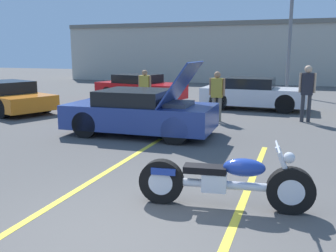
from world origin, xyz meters
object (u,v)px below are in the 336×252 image
Objects in this scene: motorcycle at (224,181)px; spectator_near_motorcycle at (307,88)px; light_pole at (293,1)px; parked_car_mid_right_row at (253,94)px; spectator_by_show_car at (217,92)px; spectator_midground at (145,87)px; show_car_hood_open at (141,112)px; parked_car_mid_left_row at (140,88)px; parked_car_left_row at (7,97)px.

spectator_near_motorcycle is at bearing 73.74° from motorcycle.
light_pole reaches higher than motorcycle.
spectator_near_motorcycle is (1.97, -2.32, 0.50)m from parked_car_mid_right_row.
light_pole is 3.47× the size of motorcycle.
spectator_midground is at bearing 160.84° from spectator_by_show_car.
light_pole is 2.14× the size of show_car_hood_open.
motorcycle is at bearing -84.14° from parked_car_mid_right_row.
spectator_midground is (-4.60, 7.90, 0.53)m from motorcycle.
parked_car_mid_left_row is (-2.85, 6.42, -0.01)m from show_car_hood_open.
parked_car_mid_right_row is at bearing 86.97° from motorcycle.
show_car_hood_open reaches higher than parked_car_mid_left_row.
parked_car_left_row is at bearing -155.21° from parked_car_mid_right_row.
parked_car_mid_left_row is (-6.00, 10.61, 0.20)m from motorcycle.
show_car_hood_open is 3.10m from spectator_by_show_car.
spectator_by_show_car reaches higher than parked_car_mid_left_row.
light_pole reaches higher than spectator_near_motorcycle.
spectator_midground reaches higher than parked_car_left_row.
parked_car_mid_right_row is 3.08m from spectator_near_motorcycle.
motorcycle is 1.59× the size of spectator_midground.
parked_car_mid_left_row is at bearing 117.17° from spectator_midground.
parked_car_mid_right_row is 0.89× the size of parked_car_left_row.
spectator_by_show_car reaches higher than parked_car_left_row.
parked_car_left_row is at bearing -175.07° from spectator_by_show_car.
parked_car_mid_right_row is (5.18, -0.61, 0.00)m from parked_car_mid_left_row.
spectator_by_show_car reaches higher than motorcycle.
light_pole reaches higher than spectator_by_show_car.
parked_car_mid_right_row is at bearing 66.25° from show_car_hood_open.
spectator_midground is (-3.79, -2.10, 0.33)m from parked_car_mid_right_row.
spectator_by_show_car is at bearing -19.16° from spectator_midground.
parked_car_mid_right_row is 3.26m from spectator_by_show_car.
parked_car_left_row is 2.79× the size of spectator_by_show_car.
show_car_hood_open is at bearing -120.04° from spectator_by_show_car.
parked_car_left_row is (-9.92, -9.36, -4.22)m from light_pole.
spectator_midground is (1.39, -2.71, 0.33)m from parked_car_mid_left_row.
parked_car_left_row is 2.86× the size of spectator_midground.
parked_car_left_row is (-3.59, -4.44, -0.05)m from parked_car_mid_left_row.
motorcycle is 1.38× the size of spectator_near_motorcycle.
parked_car_mid_right_row is at bearing 6.34° from parked_car_mid_left_row.
motorcycle is at bearing -55.03° from show_car_hood_open.
parked_car_left_row is at bearing -160.85° from spectator_midground.
parked_car_mid_left_row is at bearing 139.47° from spectator_by_show_car.
parked_car_left_row is at bearing -115.85° from parked_car_mid_left_row.
spectator_near_motorcycle is 1.12× the size of spectator_by_show_car.
show_car_hood_open reaches higher than parked_car_mid_right_row.
spectator_near_motorcycle reaches higher than spectator_midground.
parked_car_mid_left_row is 5.22m from parked_car_mid_right_row.
parked_car_left_row is (-8.77, -3.83, -0.05)m from parked_car_mid_right_row.
spectator_by_show_car is at bearing 95.47° from motorcycle.
spectator_by_show_car is at bearing -102.59° from light_pole.
spectator_near_motorcycle is (0.82, -7.85, -3.68)m from light_pole.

